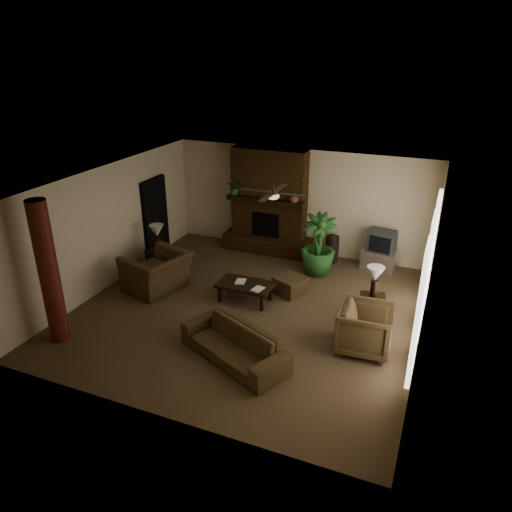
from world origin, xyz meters
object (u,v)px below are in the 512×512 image
at_px(side_table_right, 372,309).
at_px(armchair_left, 156,266).
at_px(lamp_left, 157,233).
at_px(sofa, 234,338).
at_px(armchair_right, 365,327).
at_px(side_table_left, 160,260).
at_px(lamp_right, 375,276).
at_px(floor_vase, 332,246).
at_px(coffee_table, 245,286).
at_px(tv_stand, 379,260).
at_px(floor_plant, 317,257).
at_px(log_column, 49,273).
at_px(ottoman, 290,285).

bearing_deg(side_table_right, armchair_left, -174.26).
bearing_deg(armchair_left, lamp_left, -134.35).
relative_size(sofa, lamp_left, 3.32).
relative_size(sofa, armchair_right, 2.19).
xyz_separation_m(armchair_right, side_table_left, (-5.41, 1.49, -0.22)).
relative_size(armchair_left, lamp_right, 2.06).
height_order(side_table_left, lamp_right, lamp_right).
relative_size(floor_vase, side_table_right, 1.40).
distance_m(coffee_table, tv_stand, 3.75).
bearing_deg(armchair_left, floor_plant, 140.37).
height_order(log_column, sofa, log_column).
bearing_deg(lamp_right, log_column, -151.12).
bearing_deg(tv_stand, coffee_table, -122.71).
bearing_deg(floor_plant, sofa, -95.68).
xyz_separation_m(coffee_table, side_table_right, (2.73, 0.24, -0.10)).
distance_m(sofa, coffee_table, 2.14).
height_order(log_column, floor_vase, log_column).
bearing_deg(lamp_right, armchair_right, -86.70).
bearing_deg(armchair_left, ottoman, 123.62).
xyz_separation_m(sofa, side_table_right, (2.06, 2.27, -0.15)).
relative_size(sofa, tv_stand, 2.54).
distance_m(floor_plant, lamp_left, 3.99).
distance_m(floor_vase, lamp_left, 4.48).
distance_m(sofa, lamp_right, 3.14).
xyz_separation_m(ottoman, floor_vase, (0.43, 2.10, 0.23)).
distance_m(armchair_left, floor_plant, 3.90).
xyz_separation_m(armchair_left, side_table_left, (-0.50, 0.88, -0.31)).
bearing_deg(tv_stand, side_table_right, -75.56).
distance_m(armchair_left, armchair_right, 4.94).
bearing_deg(lamp_right, coffee_table, -174.27).
xyz_separation_m(log_column, lamp_left, (0.08, 3.39, -0.40)).
xyz_separation_m(armchair_left, coffee_table, (2.11, 0.25, -0.21)).
relative_size(ottoman, lamp_right, 0.92).
height_order(armchair_right, side_table_right, armchair_right).
height_order(coffee_table, side_table_right, side_table_right).
bearing_deg(lamp_right, ottoman, 166.95).
xyz_separation_m(side_table_left, side_table_right, (5.35, -0.39, 0.00)).
xyz_separation_m(coffee_table, tv_stand, (2.46, 2.82, -0.12)).
xyz_separation_m(coffee_table, lamp_left, (-2.64, 0.66, 0.63)).
height_order(armchair_left, ottoman, armchair_left).
height_order(tv_stand, side_table_left, side_table_left).
relative_size(coffee_table, lamp_left, 1.85).
height_order(floor_vase, lamp_right, lamp_right).
distance_m(sofa, lamp_left, 4.31).
distance_m(armchair_left, ottoman, 3.09).
height_order(lamp_left, lamp_right, same).
xyz_separation_m(sofa, side_table_left, (-3.29, 2.66, -0.15)).
xyz_separation_m(log_column, armchair_left, (0.61, 2.48, -0.82)).
bearing_deg(side_table_left, armchair_left, -60.13).
height_order(floor_vase, lamp_left, lamp_left).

